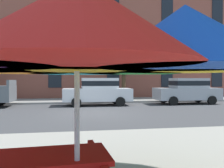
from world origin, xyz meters
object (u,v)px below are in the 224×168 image
at_px(street_tree_middle, 124,60).
at_px(patio_umbrella, 77,47).
at_px(sedan_white, 98,91).
at_px(sedan_silver, 187,90).

relative_size(street_tree_middle, patio_umbrella, 1.15).
distance_m(sedan_white, patio_umbrella, 12.84).
height_order(sedan_white, sedan_silver, same).
bearing_deg(sedan_white, street_tree_middle, 49.10).
distance_m(sedan_silver, street_tree_middle, 5.25).
relative_size(sedan_silver, patio_umbrella, 1.14).
distance_m(sedan_white, street_tree_middle, 4.26).
bearing_deg(sedan_silver, patio_umbrella, -121.53).
xyz_separation_m(sedan_silver, patio_umbrella, (-7.79, -12.70, 1.08)).
bearing_deg(patio_umbrella, sedan_white, 83.03).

